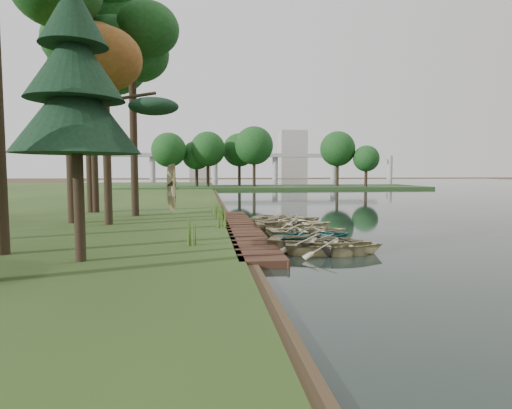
{
  "coord_description": "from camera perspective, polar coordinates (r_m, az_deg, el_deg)",
  "views": [
    {
      "loc": [
        -3.44,
        -20.94,
        3.12
      ],
      "look_at": [
        -0.78,
        1.1,
        1.33
      ],
      "focal_mm": 30.0,
      "sensor_mm": 36.0,
      "label": 1
    }
  ],
  "objects": [
    {
      "name": "building_a",
      "position": [
        164.48,
        4.89,
        6.65
      ],
      "size": [
        10.0,
        8.0,
        18.0
      ],
      "primitive_type": "cube",
      "color": "#A5A5A0",
      "rests_on": "ground"
    },
    {
      "name": "tree_4",
      "position": [
        28.39,
        -16.25,
        19.58
      ],
      "size": [
        3.87,
        3.87,
        12.1
      ],
      "color": "black",
      "rests_on": "bank"
    },
    {
      "name": "rowboat_2",
      "position": [
        18.15,
        7.74,
        -4.03
      ],
      "size": [
        3.91,
        3.16,
        0.72
      ],
      "primitive_type": "imported",
      "rotation": [
        0.0,
        0.0,
        1.79
      ],
      "color": "#2B7979",
      "rests_on": "water"
    },
    {
      "name": "pine_tree",
      "position": [
        14.4,
        -22.97,
        14.41
      ],
      "size": [
        3.8,
        3.8,
        8.42
      ],
      "color": "black",
      "rests_on": "bank"
    },
    {
      "name": "rowboat_0",
      "position": [
        16.04,
        10.32,
        -5.13
      ],
      "size": [
        3.95,
        3.06,
        0.75
      ],
      "primitive_type": "imported",
      "rotation": [
        0.0,
        0.0,
        1.44
      ],
      "color": "#C2B78D",
      "rests_on": "water"
    },
    {
      "name": "rowboat_3",
      "position": [
        19.55,
        7.02,
        -3.34
      ],
      "size": [
        3.79,
        2.82,
        0.75
      ],
      "primitive_type": "imported",
      "rotation": [
        0.0,
        0.0,
        1.63
      ],
      "color": "#C2B78D",
      "rests_on": "water"
    },
    {
      "name": "rowboat_5",
      "position": [
        21.65,
        5.05,
        -2.47
      ],
      "size": [
        3.98,
        2.89,
        0.81
      ],
      "primitive_type": "imported",
      "rotation": [
        0.0,
        0.0,
        1.59
      ],
      "color": "#C2B78D",
      "rests_on": "water"
    },
    {
      "name": "stored_rowboat",
      "position": [
        28.4,
        -10.93,
        -0.49
      ],
      "size": [
        3.39,
        2.53,
        0.67
      ],
      "primitive_type": "imported",
      "rotation": [
        3.14,
        0.0,
        1.5
      ],
      "color": "#C2B78D",
      "rests_on": "bank"
    },
    {
      "name": "tree_2",
      "position": [
        23.92,
        -19.55,
        17.24
      ],
      "size": [
        4.38,
        4.38,
        10.09
      ],
      "color": "black",
      "rests_on": "bank"
    },
    {
      "name": "far_trees",
      "position": [
        71.48,
        -0.37,
        7.27
      ],
      "size": [
        45.6,
        5.6,
        8.8
      ],
      "color": "black",
      "rests_on": "peninsula"
    },
    {
      "name": "bridge",
      "position": [
        141.87,
        -0.51,
        6.21
      ],
      "size": [
        95.9,
        4.0,
        8.6
      ],
      "color": "#A5A5A0",
      "rests_on": "ground"
    },
    {
      "name": "reeds_2",
      "position": [
        24.61,
        -4.9,
        -0.83
      ],
      "size": [
        0.6,
        0.6,
        0.99
      ],
      "primitive_type": "cone",
      "color": "#3F661E",
      "rests_on": "bank"
    },
    {
      "name": "rowboat_1",
      "position": [
        16.61,
        8.38,
        -4.68
      ],
      "size": [
        4.66,
        4.03,
        0.81
      ],
      "primitive_type": "imported",
      "rotation": [
        0.0,
        0.0,
        1.19
      ],
      "color": "#C2B78D",
      "rests_on": "water"
    },
    {
      "name": "rowboat_6",
      "position": [
        23.02,
        4.71,
        -2.03
      ],
      "size": [
        4.79,
        4.21,
        0.82
      ],
      "primitive_type": "imported",
      "rotation": [
        0.0,
        0.0,
        1.99
      ],
      "color": "#C2B78D",
      "rests_on": "water"
    },
    {
      "name": "rowboat_7",
      "position": [
        24.24,
        3.49,
        -1.8
      ],
      "size": [
        4.09,
        3.38,
        0.73
      ],
      "primitive_type": "imported",
      "rotation": [
        0.0,
        0.0,
        1.3
      ],
      "color": "#C2B78D",
      "rests_on": "water"
    },
    {
      "name": "tree_6",
      "position": [
        31.2,
        -21.07,
        16.97
      ],
      "size": [
        5.13,
        5.13,
        11.91
      ],
      "color": "black",
      "rests_on": "bank"
    },
    {
      "name": "tree_5",
      "position": [
        32.48,
        -21.83,
        23.66
      ],
      "size": [
        4.95,
        4.95,
        15.93
      ],
      "color": "black",
      "rests_on": "bank"
    },
    {
      "name": "reeds_3",
      "position": [
        27.62,
        -5.51,
        -0.22
      ],
      "size": [
        0.6,
        0.6,
        1.01
      ],
      "primitive_type": "cone",
      "color": "#3F661E",
      "rests_on": "bank"
    },
    {
      "name": "rowboat_4",
      "position": [
        20.59,
        5.58,
        -3.07
      ],
      "size": [
        3.36,
        2.55,
        0.65
      ],
      "primitive_type": "imported",
      "rotation": [
        0.0,
        0.0,
        1.47
      ],
      "color": "#C2B78D",
      "rests_on": "water"
    },
    {
      "name": "ground",
      "position": [
        21.45,
        2.42,
        -3.76
      ],
      "size": [
        300.0,
        300.0,
        0.0
      ],
      "primitive_type": "plane",
      "color": "#3D2F1D"
    },
    {
      "name": "boardwalk",
      "position": [
        21.23,
        -1.85,
        -3.43
      ],
      "size": [
        1.6,
        16.0,
        0.3
      ],
      "primitive_type": "cube",
      "color": "#392116",
      "rests_on": "ground"
    },
    {
      "name": "reeds_0",
      "position": [
        16.24,
        -8.52,
        -3.66
      ],
      "size": [
        0.6,
        0.6,
        1.0
      ],
      "primitive_type": "cone",
      "color": "#3F661E",
      "rests_on": "bank"
    },
    {
      "name": "building_b",
      "position": [
        165.97,
        -7.45,
        5.57
      ],
      "size": [
        8.0,
        8.0,
        12.0
      ],
      "primitive_type": "cube",
      "color": "#A5A5A0",
      "rests_on": "ground"
    },
    {
      "name": "peninsula",
      "position": [
        71.91,
        2.28,
        2.3
      ],
      "size": [
        50.0,
        14.0,
        0.45
      ],
      "primitive_type": "cube",
      "color": "#26441E",
      "rests_on": "ground"
    },
    {
      "name": "reeds_1",
      "position": [
        21.01,
        -4.56,
        -1.55
      ],
      "size": [
        0.6,
        0.6,
        1.14
      ],
      "primitive_type": "cone",
      "color": "#3F661E",
      "rests_on": "bank"
    },
    {
      "name": "rowboat_8",
      "position": [
        25.25,
        3.53,
        -1.6
      ],
      "size": [
        3.93,
        3.42,
        0.68
      ],
      "primitive_type": "imported",
      "rotation": [
        0.0,
        0.0,
        1.18
      ],
      "color": "#C2B78D",
      "rests_on": "water"
    }
  ]
}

